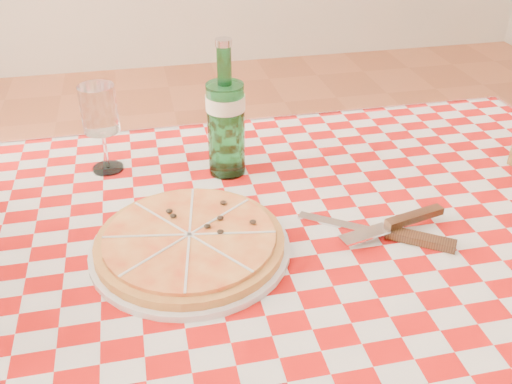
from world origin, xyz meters
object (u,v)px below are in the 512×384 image
(pizza_plate, at_px, (190,241))
(wine_glass, at_px, (102,129))
(dining_table, at_px, (276,293))
(water_bottle, at_px, (225,109))

(pizza_plate, distance_m, wine_glass, 0.31)
(dining_table, bearing_deg, water_bottle, 98.59)
(water_bottle, relative_size, wine_glass, 1.51)
(dining_table, relative_size, pizza_plate, 4.04)
(dining_table, bearing_deg, wine_glass, 130.68)
(water_bottle, xyz_separation_m, wine_glass, (-0.22, 0.06, -0.04))
(pizza_plate, xyz_separation_m, water_bottle, (0.09, 0.22, 0.10))
(pizza_plate, height_order, wine_glass, wine_glass)
(dining_table, height_order, pizza_plate, pizza_plate)
(dining_table, relative_size, water_bottle, 4.85)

